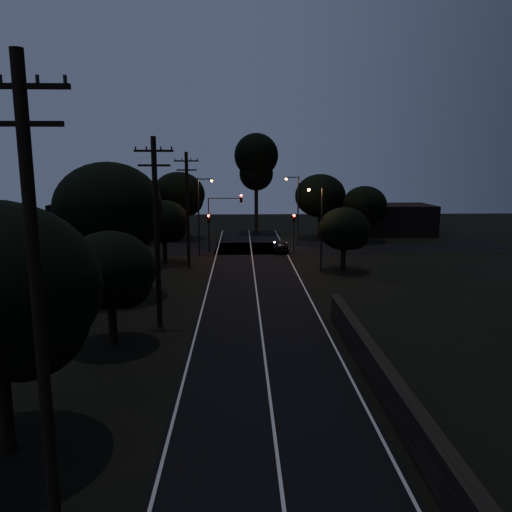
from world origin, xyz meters
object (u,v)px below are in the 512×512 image
signal_mast (224,212)px  car (281,246)px  signal_left (209,226)px  utility_pole_mid (157,230)px  tall_pine (256,161)px  streetlight_b (296,206)px  signal_right (294,226)px  utility_pole_near (38,304)px  streetlight_a (200,211)px  utility_pole_far (187,208)px  streetlight_c (320,223)px

signal_mast → car: bearing=-2.6°
signal_left → utility_pole_mid: bearing=-93.2°
tall_pine → signal_left: bearing=-110.5°
utility_pole_mid → streetlight_b: bearing=68.7°
utility_pole_mid → streetlight_b: utility_pole_mid is taller
utility_pole_mid → tall_pine: (7.00, 40.00, 3.97)m
signal_mast → signal_right: bearing=-0.0°
utility_pole_near → streetlight_b: 47.40m
utility_pole_mid → streetlight_a: 23.04m
utility_pole_near → signal_right: utility_pole_near is taller
streetlight_b → signal_mast: bearing=-154.0°
signal_mast → car: size_ratio=1.57×
utility_pole_near → utility_pole_far: utility_pole_near is taller
signal_right → signal_mast: signal_mast is taller
utility_pole_far → tall_pine: tall_pine is taller
utility_pole_near → utility_pole_mid: (0.00, 17.00, -0.51)m
utility_pole_near → signal_right: (10.60, 41.99, -3.41)m
utility_pole_mid → streetlight_a: bearing=88.3°
signal_left → signal_right: (9.20, 0.00, 0.00)m
tall_pine → streetlight_c: bearing=-79.1°
tall_pine → streetlight_b: 12.86m
tall_pine → streetlight_a: (-6.31, -17.00, -5.08)m
tall_pine → car: bearing=-81.8°
signal_mast → utility_pole_mid: bearing=-97.0°
signal_left → car: size_ratio=1.03×
utility_pole_far → signal_mast: (3.09, 7.99, -1.15)m
signal_right → signal_mast: bearing=180.0°
utility_pole_near → signal_left: size_ratio=2.93×
utility_pole_far → streetlight_b: bearing=46.7°
streetlight_a → car: bearing=11.4°
streetlight_c → signal_right: bearing=97.0°
utility_pole_mid → car: bearing=69.6°
utility_pole_mid → car: 26.85m
signal_right → car: size_ratio=1.03×
utility_pole_near → utility_pole_mid: bearing=90.0°
utility_pole_far → streetlight_b: size_ratio=1.31×
signal_left → signal_right: size_ratio=1.00×
tall_pine → signal_left: 17.44m
signal_mast → streetlight_a: streetlight_a is taller
signal_left → utility_pole_near: bearing=-91.9°
signal_left → tall_pine: bearing=69.5°
signal_mast → streetlight_a: (-2.39, -1.99, 0.30)m
utility_pole_far → car: utility_pole_far is taller
utility_pole_near → streetlight_a: bearing=89.0°
utility_pole_mid → signal_left: bearing=86.8°
streetlight_a → signal_left: bearing=70.4°
utility_pole_mid → signal_left: utility_pole_mid is taller
utility_pole_near → streetlight_a: 40.04m
signal_mast → signal_left: bearing=-179.9°
car → streetlight_a: bearing=13.2°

